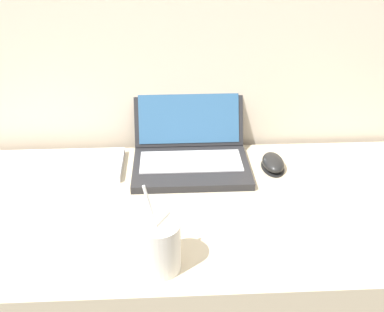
{
  "coord_description": "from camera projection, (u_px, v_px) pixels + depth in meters",
  "views": [
    {
      "loc": [
        0.02,
        -0.6,
        1.38
      ],
      "look_at": [
        0.07,
        0.4,
        0.81
      ],
      "focal_mm": 42.0,
      "sensor_mm": 36.0,
      "label": 1
    }
  ],
  "objects": [
    {
      "name": "laptop",
      "position": [
        190.0,
        148.0,
        1.25
      ],
      "size": [
        0.31,
        0.3,
        0.2
      ],
      "color": "#232326",
      "rests_on": "desk"
    },
    {
      "name": "external_keyboard",
      "position": [
        40.0,
        166.0,
        1.23
      ],
      "size": [
        0.45,
        0.16,
        0.02
      ],
      "color": "silver",
      "rests_on": "desk"
    },
    {
      "name": "drink_cup",
      "position": [
        159.0,
        245.0,
        0.88
      ],
      "size": [
        0.08,
        0.08,
        0.2
      ],
      "color": "silver",
      "rests_on": "desk"
    },
    {
      "name": "desk",
      "position": [
        171.0,
        311.0,
        1.27
      ],
      "size": [
        1.49,
        0.59,
        0.74
      ],
      "color": "beige",
      "rests_on": "ground_plane"
    },
    {
      "name": "computer_mouse",
      "position": [
        273.0,
        163.0,
        1.23
      ],
      "size": [
        0.06,
        0.1,
        0.04
      ],
      "color": "black",
      "rests_on": "desk"
    }
  ]
}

